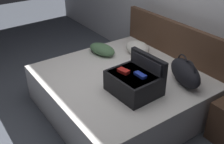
% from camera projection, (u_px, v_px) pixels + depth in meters
% --- Properties ---
extents(ground_plane, '(12.00, 12.00, 0.00)m').
position_uv_depth(ground_plane, '(95.00, 118.00, 3.54)').
color(ground_plane, '#4C515B').
extents(bed, '(1.92, 1.84, 0.51)m').
position_uv_depth(bed, '(121.00, 92.00, 3.62)').
color(bed, silver).
rests_on(bed, ground).
extents(headboard, '(1.96, 0.08, 1.01)m').
position_uv_depth(headboard, '(174.00, 56.00, 3.97)').
color(headboard, '#4C3323').
rests_on(headboard, ground).
extents(hard_case_large, '(0.56, 0.50, 0.42)m').
position_uv_depth(hard_case_large, '(134.00, 81.00, 3.10)').
color(hard_case_large, black).
rests_on(hard_case_large, bed).
extents(duffel_bag, '(0.61, 0.41, 0.34)m').
position_uv_depth(duffel_bag, '(185.00, 73.00, 3.26)').
color(duffel_bag, black).
rests_on(duffel_bag, bed).
extents(pillow_near_headboard, '(0.42, 0.36, 0.17)m').
position_uv_depth(pillow_near_headboard, '(137.00, 48.00, 4.03)').
color(pillow_near_headboard, white).
rests_on(pillow_near_headboard, bed).
extents(pillow_center_head, '(0.49, 0.33, 0.15)m').
position_uv_depth(pillow_center_head, '(102.00, 49.00, 4.00)').
color(pillow_center_head, '#4C724C').
rests_on(pillow_center_head, bed).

